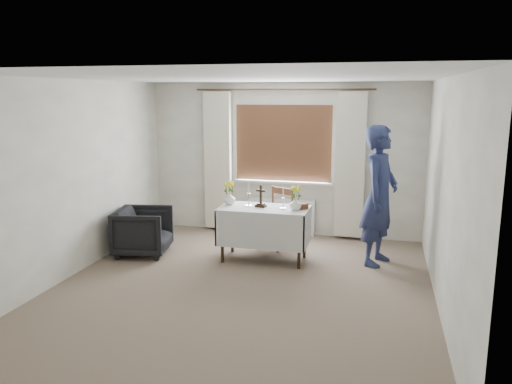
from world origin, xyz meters
TOP-DOWN VIEW (x-y plane):
  - ground at (0.00, 0.00)m, footprint 5.00×5.00m
  - altar_table at (0.02, 1.05)m, footprint 1.24×0.64m
  - wooden_chair at (0.05, 1.66)m, footprint 0.56×0.56m
  - armchair at (-1.75, 0.87)m, footprint 0.88×0.86m
  - person at (1.57, 1.31)m, footprint 0.65×0.81m
  - radiator at (0.00, 2.42)m, footprint 1.10×0.10m
  - wooden_cross at (-0.03, 1.08)m, footprint 0.16×0.13m
  - candlestick_left at (-0.21, 1.09)m, footprint 0.11×0.11m
  - candlestick_right at (0.29, 1.05)m, footprint 0.12×0.12m
  - flower_vase_left at (-0.50, 1.12)m, footprint 0.23×0.23m
  - flower_vase_right at (0.47, 1.01)m, footprint 0.19×0.19m
  - wicker_basket at (0.53, 1.13)m, footprint 0.26×0.26m

SIDE VIEW (x-z plane):
  - ground at x=0.00m, z-range 0.00..0.00m
  - radiator at x=0.00m, z-range 0.00..0.60m
  - armchair at x=-1.75m, z-range 0.00..0.69m
  - altar_table at x=0.02m, z-range 0.00..0.76m
  - wooden_chair at x=0.05m, z-range 0.00..0.91m
  - wicker_basket at x=0.53m, z-range 0.76..0.84m
  - flower_vase_right at x=0.47m, z-range 0.76..0.93m
  - flower_vase_left at x=-0.50m, z-range 0.76..0.94m
  - wooden_cross at x=-0.03m, z-range 0.76..1.07m
  - candlestick_right at x=0.29m, z-range 0.76..1.07m
  - candlestick_left at x=-0.21m, z-range 0.76..1.13m
  - person at x=1.57m, z-range 0.00..1.91m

